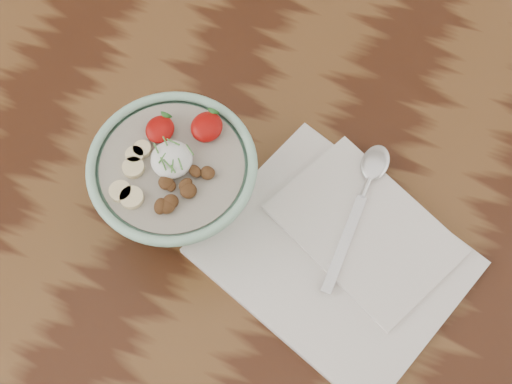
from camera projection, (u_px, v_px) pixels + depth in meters
table at (328, 258)px, 92.81cm from camera, size 160.00×90.00×75.00cm
breakfast_bowl at (176, 181)px, 80.21cm from camera, size 18.58×18.58×12.14cm
napkin at (341, 251)px, 82.58cm from camera, size 33.81×30.53×1.72cm
spoon at (368, 182)px, 84.69cm from camera, size 3.39×19.98×1.05cm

